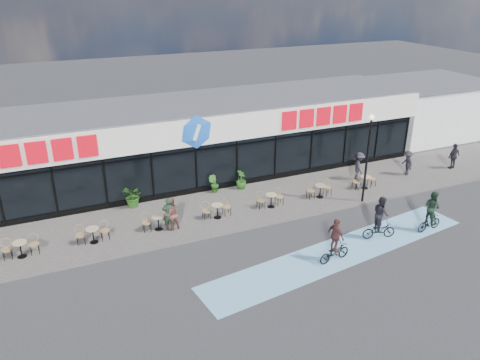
% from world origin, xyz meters
% --- Properties ---
extents(ground, '(120.00, 120.00, 0.00)m').
position_xyz_m(ground, '(0.00, 0.00, 0.00)').
color(ground, '#28282B').
rests_on(ground, ground).
extents(sidewalk, '(44.00, 5.00, 0.10)m').
position_xyz_m(sidewalk, '(0.00, 4.50, 0.05)').
color(sidewalk, '#5E5854').
rests_on(sidewalk, ground).
extents(bike_lane, '(14.17, 4.13, 0.01)m').
position_xyz_m(bike_lane, '(4.00, -1.50, 0.01)').
color(bike_lane, '#68A1C4').
rests_on(bike_lane, ground).
extents(building, '(30.60, 6.57, 4.75)m').
position_xyz_m(building, '(-0.00, 9.93, 2.34)').
color(building, black).
rests_on(building, ground).
extents(neighbour_building, '(9.20, 7.20, 4.11)m').
position_xyz_m(neighbour_building, '(20.50, 11.00, 2.06)').
color(neighbour_building, white).
rests_on(neighbour_building, ground).
extents(lamp_post, '(0.28, 0.28, 4.90)m').
position_xyz_m(lamp_post, '(8.01, 2.30, 3.03)').
color(lamp_post, black).
rests_on(lamp_post, sidewalk).
extents(bistro_set_1, '(1.54, 0.62, 0.90)m').
position_xyz_m(bistro_set_1, '(-9.26, 3.74, 0.56)').
color(bistro_set_1, tan).
rests_on(bistro_set_1, sidewalk).
extents(bistro_set_2, '(1.54, 0.62, 0.90)m').
position_xyz_m(bistro_set_2, '(-6.18, 3.74, 0.56)').
color(bistro_set_2, tan).
rests_on(bistro_set_2, sidewalk).
extents(bistro_set_3, '(1.54, 0.62, 0.90)m').
position_xyz_m(bistro_set_3, '(-3.11, 3.74, 0.56)').
color(bistro_set_3, tan).
rests_on(bistro_set_3, sidewalk).
extents(bistro_set_4, '(1.54, 0.62, 0.90)m').
position_xyz_m(bistro_set_4, '(-0.03, 3.74, 0.56)').
color(bistro_set_4, tan).
rests_on(bistro_set_4, sidewalk).
extents(bistro_set_5, '(1.54, 0.62, 0.90)m').
position_xyz_m(bistro_set_5, '(3.04, 3.74, 0.56)').
color(bistro_set_5, tan).
rests_on(bistro_set_5, sidewalk).
extents(bistro_set_6, '(1.54, 0.62, 0.90)m').
position_xyz_m(bistro_set_6, '(6.12, 3.74, 0.56)').
color(bistro_set_6, tan).
rests_on(bistro_set_6, sidewalk).
extents(bistro_set_7, '(1.54, 0.62, 0.90)m').
position_xyz_m(bistro_set_7, '(9.19, 3.74, 0.56)').
color(bistro_set_7, tan).
rests_on(bistro_set_7, sidewalk).
extents(potted_plant_left, '(1.34, 1.41, 1.22)m').
position_xyz_m(potted_plant_left, '(-3.69, 6.62, 0.71)').
color(potted_plant_left, '#244E16').
rests_on(potted_plant_left, sidewalk).
extents(potted_plant_mid, '(0.72, 0.68, 1.02)m').
position_xyz_m(potted_plant_mid, '(0.90, 6.63, 0.61)').
color(potted_plant_mid, '#245217').
rests_on(potted_plant_mid, sidewalk).
extents(potted_plant_right, '(0.84, 0.84, 1.09)m').
position_xyz_m(potted_plant_right, '(2.54, 6.51, 0.64)').
color(potted_plant_right, '#1E4B15').
rests_on(potted_plant_right, sidewalk).
extents(patron_left, '(0.71, 0.57, 1.71)m').
position_xyz_m(patron_left, '(-2.62, 3.40, 0.96)').
color(patron_left, '#1B311E').
rests_on(patron_left, sidewalk).
extents(patron_right, '(0.91, 0.76, 1.66)m').
position_xyz_m(patron_right, '(-2.50, 3.42, 0.93)').
color(patron_right, brown).
rests_on(patron_right, sidewalk).
extents(pedestrian_a, '(0.79, 1.12, 1.58)m').
position_xyz_m(pedestrian_a, '(12.80, 4.30, 0.89)').
color(pedestrian_a, black).
rests_on(pedestrian_a, sidewalk).
extents(pedestrian_b, '(1.03, 1.29, 1.75)m').
position_xyz_m(pedestrian_b, '(9.56, 4.85, 0.97)').
color(pedestrian_b, '#22212A').
rests_on(pedestrian_b, sidewalk).
extents(pedestrian_c, '(1.02, 0.51, 1.68)m').
position_xyz_m(pedestrian_c, '(16.28, 3.95, 0.94)').
color(pedestrian_c, black).
rests_on(pedestrian_c, sidewalk).
extents(cyclist_a, '(1.50, 0.85, 2.11)m').
position_xyz_m(cyclist_a, '(9.06, -1.55, 0.95)').
color(cyclist_a, black).
rests_on(cyclist_a, ground).
extents(cyclist_b, '(1.69, 0.97, 2.17)m').
position_xyz_m(cyclist_b, '(6.33, -1.14, 0.91)').
color(cyclist_b, black).
rests_on(cyclist_b, ground).
extents(cyclist_c, '(1.65, 0.99, 2.07)m').
position_xyz_m(cyclist_c, '(3.28, -1.96, 0.80)').
color(cyclist_c, black).
rests_on(cyclist_c, ground).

